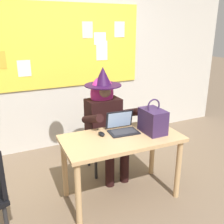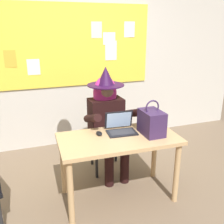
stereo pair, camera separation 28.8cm
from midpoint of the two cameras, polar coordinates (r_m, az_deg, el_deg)
ground_plane at (r=2.95m, az=2.86°, el=-19.70°), size 24.00×24.00×0.00m
wall_back_bulletin at (r=3.99m, az=-6.56°, el=11.54°), size 5.96×1.83×2.66m
desk_main at (r=2.72m, az=4.55°, el=-7.69°), size 1.27×0.68×0.73m
chair_at_desk at (r=3.37m, az=0.92°, el=-4.47°), size 0.46×0.46×0.90m
person_costumed at (r=3.16m, az=1.62°, el=-0.73°), size 0.60×0.69×1.37m
laptop at (r=2.79m, az=4.89°, el=-3.51°), size 0.33×0.28×0.22m
computer_mouse at (r=2.71m, az=0.15°, el=-4.86°), size 0.06×0.10×0.03m
handbag at (r=2.75m, az=11.80°, el=-2.30°), size 0.20×0.30×0.38m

